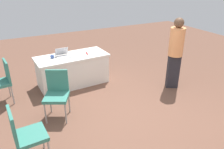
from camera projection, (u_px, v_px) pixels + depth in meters
ground_plane at (122, 116)px, 4.44m from camera, size 14.40×14.40×0.00m
table_foreground at (73, 70)px, 5.61m from camera, size 1.80×0.86×0.76m
chair_tucked_right at (25, 133)px, 3.14m from camera, size 0.47×0.47×0.96m
chair_aisle at (57, 92)px, 4.25m from camera, size 0.59×0.59×0.95m
chair_by_pillar at (2, 80)px, 4.73m from camera, size 0.49×0.49×0.95m
person_presenter at (176, 50)px, 5.20m from camera, size 0.46×0.46×1.72m
laptop_silver at (63, 55)px, 5.36m from camera, size 0.33×0.30×0.21m
yarn_ball at (52, 56)px, 5.26m from camera, size 0.09×0.09×0.09m
scissors_red at (87, 53)px, 5.59m from camera, size 0.07×0.18×0.01m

